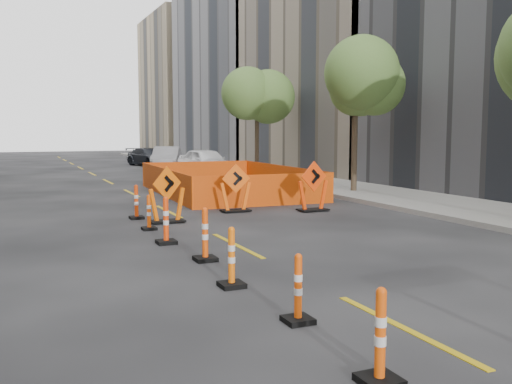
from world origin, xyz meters
name	(u,v)px	position (x,y,z in m)	size (l,w,h in m)	color
ground_plane	(326,290)	(0.00, 0.00, 0.00)	(140.00, 140.00, 0.00)	black
sidewalk_right	(366,192)	(9.00, 12.00, 0.07)	(4.00, 90.00, 0.15)	gray
bld_right_c	(367,63)	(17.00, 23.80, 7.00)	(12.00, 16.00, 14.00)	gray
bld_right_d	(263,49)	(17.00, 40.20, 10.00)	(12.00, 18.00, 20.00)	gray
bld_right_e	(200,86)	(17.00, 58.60, 8.00)	(12.00, 14.00, 16.00)	tan
tree_r_b	(356,83)	(8.40, 12.00, 4.53)	(2.80, 2.80, 5.95)	#382B1E
tree_r_c	(257,97)	(8.40, 22.00, 4.53)	(2.80, 2.80, 5.95)	#382B1E
channelizer_1	(380,336)	(-1.30, -3.26, 0.51)	(0.40, 0.40, 1.03)	#E14B09
channelizer_2	(298,288)	(-1.18, -1.24, 0.48)	(0.38, 0.38, 0.96)	#E64A09
channelizer_3	(232,257)	(-1.36, 0.78, 0.51)	(0.40, 0.40, 1.02)	orange
channelizer_4	(205,234)	(-1.15, 2.80, 0.54)	(0.43, 0.43, 1.08)	#F2490A
channelizer_5	(166,220)	(-1.42, 4.82, 0.55)	(0.43, 0.43, 1.10)	#F73E0A
channelizer_6	(149,212)	(-1.35, 6.84, 0.47)	(0.37, 0.37, 0.94)	#DC4609
channelizer_7	(136,202)	(-1.26, 8.86, 0.51)	(0.40, 0.40, 1.02)	red
chevron_sign_left	(167,195)	(-0.61, 7.78, 0.81)	(1.07, 0.64, 1.61)	#FF640A
chevron_sign_center	(236,188)	(1.98, 9.05, 0.78)	(1.03, 0.62, 1.55)	#FD580A
chevron_sign_right	(313,186)	(4.34, 8.20, 0.82)	(1.09, 0.65, 1.63)	#F83E0A
safety_fence	(225,180)	(3.62, 14.36, 0.56)	(5.24, 8.91, 1.11)	#F5590C
parked_car_near	(206,162)	(5.94, 23.83, 0.80)	(1.90, 4.72, 1.61)	white
parked_car_mid	(167,158)	(5.02, 29.26, 0.79)	(1.67, 4.78, 1.58)	gray
parked_car_far	(149,157)	(5.06, 34.56, 0.67)	(1.88, 4.63, 1.34)	black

